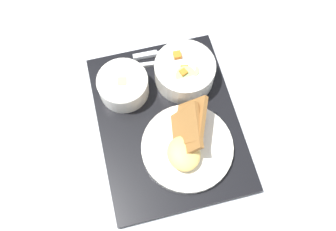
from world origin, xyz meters
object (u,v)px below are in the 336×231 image
Objects in this scene: bowl_soup at (123,85)px; spoon at (157,63)px; knife at (157,53)px; bowl_salad at (185,71)px; plate_main at (186,144)px.

bowl_soup reaches higher than spoon.
bowl_salad is at bearing -58.35° from knife.
knife is (-0.25, -0.03, -0.01)m from plate_main.
bowl_soup is 0.11m from spoon.
knife is 1.27× the size of spoon.
spoon is at bearing -129.36° from bowl_salad.
bowl_salad is 0.15m from bowl_soup.
knife is (-0.08, -0.05, -0.03)m from bowl_salad.
spoon is (-0.22, -0.03, -0.01)m from plate_main.
bowl_soup is 0.87× the size of spoon.
knife is 0.03m from spoon.
spoon is (-0.06, 0.09, -0.03)m from bowl_soup.
plate_main is 1.20× the size of knife.
bowl_soup is at bearing -139.29° from knife.
plate_main is 0.25m from knife.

